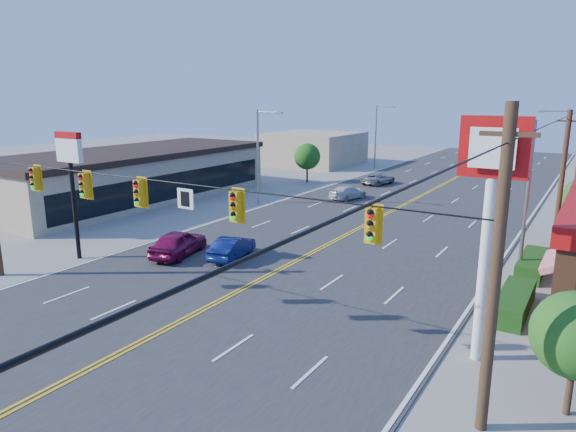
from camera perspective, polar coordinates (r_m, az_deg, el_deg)
The scene contains 17 objects.
ground at distance 21.62m, azimuth -13.05°, elevation -12.10°, with size 160.00×160.00×0.00m, color gray.
road at distance 37.59m, azimuth 8.79°, elevation -0.93°, with size 20.00×120.00×0.06m, color #2D2D30.
signal_span at distance 20.14m, azimuth -14.01°, elevation 0.68°, with size 24.32×0.34×9.00m.
kfc_pylon at distance 18.18m, azimuth 21.59°, elevation 2.54°, with size 2.20×0.36×8.50m.
strip_mall at distance 48.47m, azimuth -16.86°, elevation 4.50°, with size 10.40×26.40×4.40m.
pizza_hut_sign at distance 30.91m, azimuth -22.98°, elevation 4.85°, with size 1.90×0.30×6.85m.
streetlight_se at distance 28.23m, azimuth 24.67°, elevation 2.62°, with size 2.55×0.25×8.00m.
streetlight_ne at distance 51.97m, azimuth 28.20°, elevation 6.58°, with size 2.55×0.25×8.00m.
streetlight_sw at distance 43.71m, azimuth -3.15°, elevation 7.15°, with size 2.55×0.25×8.00m.
streetlight_nw at distance 66.64m, azimuth 9.88°, elevation 9.06°, with size 2.55×0.25×8.00m.
utility_pole_near at distance 32.09m, azimuth 28.05°, elevation 2.84°, with size 0.28×0.28×8.40m, color #47301E.
tree_west at distance 55.17m, azimuth 2.15°, elevation 6.62°, with size 2.80×2.80×4.20m.
bld_west_far at distance 70.79m, azimuth 2.83°, elevation 7.51°, with size 11.00×12.00×4.20m, color tan.
car_magenta at distance 30.47m, azimuth -12.08°, elevation -3.03°, with size 1.76×4.39×1.49m, color maroon.
car_blue at distance 29.50m, azimuth -6.23°, elevation -3.60°, with size 1.32×3.80×1.25m, color #0E1953.
car_white at distance 46.42m, azimuth 6.67°, elevation 2.54°, with size 1.65×4.07×1.18m, color silver.
car_silver at distance 54.75m, azimuth 10.02°, elevation 4.05°, with size 1.95×4.24×1.18m, color #99989D.
Camera 1 is at (14.06, -13.66, 9.12)m, focal length 32.00 mm.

